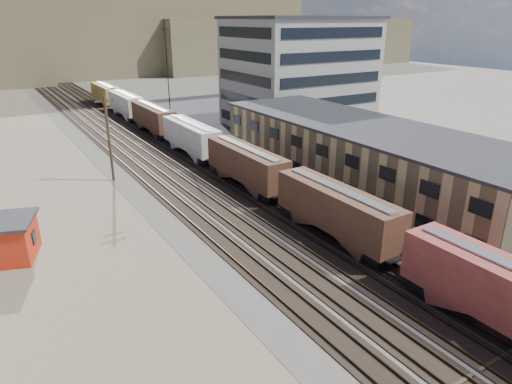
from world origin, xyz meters
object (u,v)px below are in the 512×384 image
freight_train (216,149)px  parked_car_blue (321,149)px  utility_pole_north (109,137)px  maintenance_shed (12,238)px

freight_train → parked_car_blue: 16.04m
freight_train → utility_pole_north: utility_pole_north is taller
utility_pole_north → maintenance_shed: utility_pole_north is taller
maintenance_shed → parked_car_blue: (40.03, 10.59, -0.91)m
utility_pole_north → parked_car_blue: bearing=-8.1°
utility_pole_north → maintenance_shed: size_ratio=1.82×
freight_train → parked_car_blue: bearing=-5.0°
freight_train → utility_pole_north: 12.83m
freight_train → maintenance_shed: 26.99m
freight_train → parked_car_blue: (15.86, -1.38, -1.98)m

